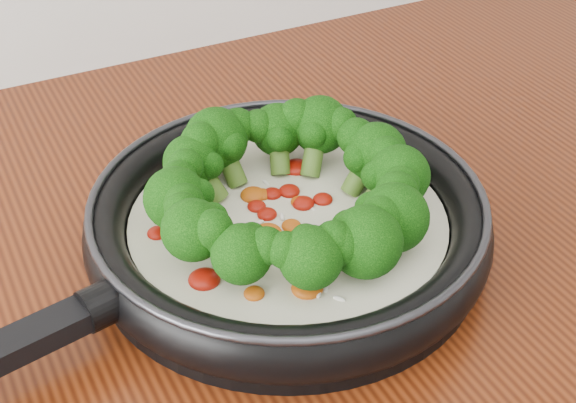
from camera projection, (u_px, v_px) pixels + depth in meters
name	position (u px, v px, depth m)	size (l,w,h in m)	color
skillet	(287.00, 216.00, 0.66)	(0.53, 0.38, 0.09)	black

